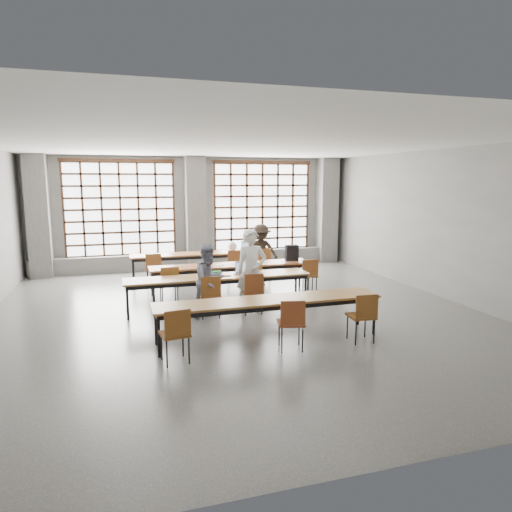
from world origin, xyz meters
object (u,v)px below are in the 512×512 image
Objects in this scene: desk_row_d at (269,303)px; chair_back_left at (154,266)px; red_pouch at (175,331)px; laptop_front at (243,271)px; chair_mid_left at (169,281)px; chair_near_mid at (292,319)px; desk_row_a at (202,255)px; phone at (228,276)px; chair_mid_centre at (254,276)px; mouse at (261,272)px; desk_row_c at (218,279)px; chair_near_left at (176,330)px; laptop_back at (247,248)px; chair_front_left at (210,292)px; plastic_bag at (232,246)px; chair_front_right at (253,289)px; student_male at (251,271)px; green_box at (215,273)px; student_back at (261,251)px; chair_near_right at (363,313)px; student_female at (209,281)px; desk_row_b at (232,267)px; chair_back_mid at (235,262)px; backpack at (292,253)px.

chair_back_left is at bearing 108.60° from desk_row_d.
laptop_front is at bearing 56.88° from red_pouch.
chair_mid_left is 3.79m from chair_near_mid.
phone is at bearing -90.78° from desk_row_a.
red_pouch is (-1.88, 0.08, -0.04)m from chair_near_mid.
mouse is at bearing -92.81° from chair_mid_centre.
chair_near_left is at bearing -114.23° from desk_row_c.
laptop_back is at bearing 79.18° from mouse.
chair_front_left is at bearing -140.18° from laptop_front.
chair_back_left is 1.00× the size of chair_front_left.
laptop_back is 0.48m from plastic_bag.
chair_front_left is 4.40× the size of red_pouch.
chair_front_right is at bearing -84.55° from desk_row_a.
student_male is 0.61m from laptop_front.
student_back is at bearing 54.74° from green_box.
chair_front_right is 0.74m from mouse.
laptop_front is at bearing 161.64° from mouse.
desk_row_a is 6.27m from chair_near_right.
chair_mid_centre and chair_near_right have the same top height.
chair_front_left is at bearing -118.61° from student_female.
chair_near_mid is at bearing -77.74° from desk_row_c.
phone is at bearing 136.46° from student_male.
chair_mid_left is (-1.60, -0.63, -0.13)m from desk_row_b.
phone is at bearing -107.18° from chair_back_mid.
chair_near_mid is at bearing -105.89° from backpack.
phone is at bearing 122.77° from chair_near_right.
student_male is at bearing -97.90° from plastic_bag.
red_pouch is at bearing -104.18° from student_back.
desk_row_b is 10.00× the size of backpack.
red_pouch is at bearing -113.55° from green_box.
chair_near_mid is (0.02, -2.18, 0.00)m from chair_front_right.
red_pouch is (-1.70, -0.55, -0.16)m from desk_row_d.
laptop_front is 3.23m from plastic_bag.
laptop_front is (1.84, 2.91, 0.25)m from chair_near_left.
chair_front_right and chair_near_left have the same top height.
laptop_front is 3.39m from red_pouch.
phone is 0.65× the size of red_pouch.
plastic_bag is 6.48m from red_pouch.
desk_row_d is 2.59× the size of student_back.
chair_mid_centre is 3.08× the size of plastic_bag.
student_female is (-0.89, 0.13, 0.21)m from chair_front_right.
backpack reaches higher than desk_row_b.
student_female reaches higher than chair_front_right.
desk_row_b is at bearing 64.76° from red_pouch.
chair_front_right and chair_near_right have the same top height.
chair_mid_left is at bearing 148.24° from phone.
laptop_front reaches higher than chair_near_right.
laptop_front is at bearing -91.46° from desk_row_b.
chair_near_right is at bearing -0.07° from chair_near_mid.
desk_row_a is 3.76m from student_male.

